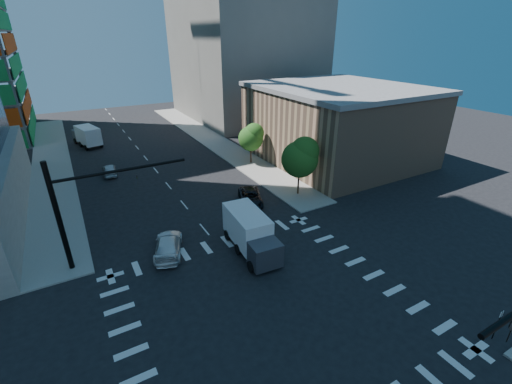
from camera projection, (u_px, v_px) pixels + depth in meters
ground at (269, 308)px, 23.54m from camera, size 160.00×160.00×0.00m
road_markings at (269, 308)px, 23.54m from camera, size 20.00×20.00×0.01m
sidewalk_ne at (212, 140)px, 60.67m from camera, size 5.00×60.00×0.15m
sidewalk_nw at (52, 164)px, 49.52m from camera, size 5.00×60.00×0.15m
commercial_building at (337, 123)px, 49.83m from camera, size 20.50×22.50×10.60m
bg_building_ne at (244, 50)px, 73.11m from camera, size 24.00×30.00×28.00m
signal_mast_nw at (78, 204)px, 25.85m from camera, size 10.20×0.40×9.00m
tree_south at (301, 157)px, 38.18m from camera, size 4.16×4.16×6.82m
tree_north at (252, 137)px, 48.08m from camera, size 3.54×3.52×5.78m
no_parking_sign at (498, 322)px, 20.63m from camera, size 0.30×0.06×2.20m
car_nb_far at (250, 197)px, 37.85m from camera, size 4.07×5.63×1.42m
car_sb_near at (168, 245)px, 29.19m from camera, size 3.87×5.74×1.54m
car_sb_mid at (110, 170)px, 45.50m from camera, size 1.95×4.28×1.43m
box_truck_near at (252, 237)px, 29.00m from camera, size 3.17×6.60×3.37m
box_truck_far at (86, 137)px, 57.20m from camera, size 4.18×6.81×3.33m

